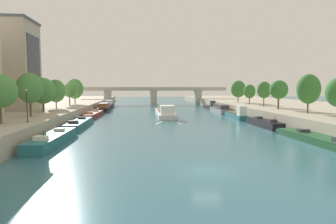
{
  "coord_description": "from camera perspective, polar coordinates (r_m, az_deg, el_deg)",
  "views": [
    {
      "loc": [
        -5.89,
        -25.03,
        7.45
      ],
      "look_at": [
        0.0,
        36.07,
        2.22
      ],
      "focal_mm": 31.35,
      "sensor_mm": 36.0,
      "label": 1
    }
  ],
  "objects": [
    {
      "name": "moored_boat_right_downstream",
      "position": [
        44.33,
        26.96,
        -4.67
      ],
      "size": [
        3.74,
        16.45,
        2.06
      ],
      "color": "#235633",
      "rests_on": "ground"
    },
    {
      "name": "tree_left_far",
      "position": [
        72.26,
        -20.98,
        3.86
      ],
      "size": [
        4.21,
        4.21,
        6.68
      ],
      "color": "brown",
      "rests_on": "quay_left"
    },
    {
      "name": "moored_boat_right_second",
      "position": [
        86.93,
        10.11,
        0.57
      ],
      "size": [
        3.38,
        15.25,
        2.47
      ],
      "color": "gray",
      "rests_on": "ground"
    },
    {
      "name": "moored_boat_left_near",
      "position": [
        41.03,
        -21.5,
        -4.94
      ],
      "size": [
        3.16,
        14.96,
        2.44
      ],
      "color": "#23666B",
      "rests_on": "ground"
    },
    {
      "name": "moored_boat_left_second",
      "position": [
        93.53,
        -12.3,
        0.85
      ],
      "size": [
        3.39,
        15.07,
        2.54
      ],
      "color": "black",
      "rests_on": "ground"
    },
    {
      "name": "bridge_far",
      "position": [
        126.88,
        -2.85,
        3.65
      ],
      "size": [
        63.01,
        4.4,
        7.43
      ],
      "color": "#ADA899",
      "rests_on": "ground"
    },
    {
      "name": "quay_right",
      "position": [
        91.24,
        22.91,
        0.61
      ],
      "size": [
        36.0,
        170.0,
        2.55
      ],
      "primitive_type": "cube",
      "color": "#B2A893",
      "rests_on": "ground"
    },
    {
      "name": "tree_left_nearest",
      "position": [
        44.74,
        -29.94,
        3.55
      ],
      "size": [
        4.47,
        4.47,
        6.64
      ],
      "color": "brown",
      "rests_on": "quay_left"
    },
    {
      "name": "wake_behind_barge",
      "position": [
        61.34,
        -0.01,
        -2.09
      ],
      "size": [
        5.6,
        5.93,
        0.03
      ],
      "color": "#A5D1DB",
      "rests_on": "ground"
    },
    {
      "name": "quay_left",
      "position": [
        86.27,
        -26.99,
        0.24
      ],
      "size": [
        36.0,
        170.0,
        2.55
      ],
      "primitive_type": "cube",
      "color": "#B2A893",
      "rests_on": "ground"
    },
    {
      "name": "tree_right_distant",
      "position": [
        60.4,
        25.65,
        4.05
      ],
      "size": [
        4.24,
        4.24,
        7.3
      ],
      "color": "brown",
      "rests_on": "quay_right"
    },
    {
      "name": "moored_boat_right_end",
      "position": [
        100.06,
        8.23,
        1.05
      ],
      "size": [
        2.08,
        10.48,
        2.99
      ],
      "color": "black",
      "rests_on": "ground"
    },
    {
      "name": "tree_left_distant",
      "position": [
        63.3,
        -23.15,
        3.84
      ],
      "size": [
        4.74,
        4.74,
        6.82
      ],
      "color": "brown",
      "rests_on": "quay_left"
    },
    {
      "name": "moored_boat_left_far",
      "position": [
        75.7,
        -14.36,
        -0.47
      ],
      "size": [
        3.4,
        15.89,
        2.25
      ],
      "color": "maroon",
      "rests_on": "ground"
    },
    {
      "name": "tree_right_end_of_row",
      "position": [
        69.26,
        20.73,
        4.08
      ],
      "size": [
        3.92,
        3.92,
        6.41
      ],
      "color": "brown",
      "rests_on": "quay_right"
    },
    {
      "name": "barge_midriver",
      "position": [
        75.56,
        -0.55,
        -0.08
      ],
      "size": [
        4.72,
        23.28,
        3.13
      ],
      "color": "silver",
      "rests_on": "ground"
    },
    {
      "name": "moored_boat_right_midway",
      "position": [
        71.68,
        13.19,
        -0.48
      ],
      "size": [
        2.5,
        13.22,
        3.22
      ],
      "color": "#23666B",
      "rests_on": "ground"
    },
    {
      "name": "tree_left_end_of_row",
      "position": [
        54.14,
        -25.3,
        4.23
      ],
      "size": [
        4.24,
        4.24,
        7.27
      ],
      "color": "brown",
      "rests_on": "quay_left"
    },
    {
      "name": "moored_boat_left_lone",
      "position": [
        57.64,
        -16.99,
        -2.15
      ],
      "size": [
        2.99,
        15.32,
        2.28
      ],
      "color": "#23666B",
      "rests_on": "ground"
    },
    {
      "name": "tree_right_midway",
      "position": [
        77.52,
        18.17,
        4.1
      ],
      "size": [
        3.52,
        3.52,
        6.29
      ],
      "color": "brown",
      "rests_on": "quay_right"
    },
    {
      "name": "tree_left_second",
      "position": [
        80.56,
        -18.63,
        4.03
      ],
      "size": [
        3.31,
        3.31,
        5.93
      ],
      "color": "brown",
      "rests_on": "quay_left"
    },
    {
      "name": "tree_right_nearest",
      "position": [
        96.29,
        13.5,
        4.37
      ],
      "size": [
        4.62,
        4.62,
        6.99
      ],
      "color": "brown",
      "rests_on": "quay_right"
    },
    {
      "name": "lamppost_left_bank",
      "position": [
        44.92,
        -25.75,
        1.38
      ],
      "size": [
        0.28,
        0.28,
        4.64
      ],
      "color": "black",
      "rests_on": "quay_left"
    },
    {
      "name": "tree_left_midway",
      "position": [
        89.0,
        -17.68,
        4.33
      ],
      "size": [
        4.78,
        4.78,
        7.3
      ],
      "color": "brown",
      "rests_on": "quay_left"
    },
    {
      "name": "tree_right_far",
      "position": [
        87.08,
        15.58,
        3.88
      ],
      "size": [
        3.3,
        3.3,
        5.65
      ],
      "color": "brown",
      "rests_on": "quay_right"
    },
    {
      "name": "ground_plane",
      "position": [
        26.77,
        7.57,
        -11.33
      ],
      "size": [
        400.0,
        400.0,
        0.0
      ],
      "primitive_type": "plane",
      "color": "#336675"
    },
    {
      "name": "moored_boat_left_gap_after",
      "position": [
        109.96,
        -11.42,
        1.47
      ],
      "size": [
        3.22,
        14.23,
        2.66
      ],
      "color": "#1E284C",
      "rests_on": "ground"
    },
    {
      "name": "moored_boat_right_far",
      "position": [
        58.09,
        18.14,
        -2.06
      ],
      "size": [
        2.51,
        12.54,
        2.4
      ],
      "color": "black",
      "rests_on": "ground"
    }
  ]
}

